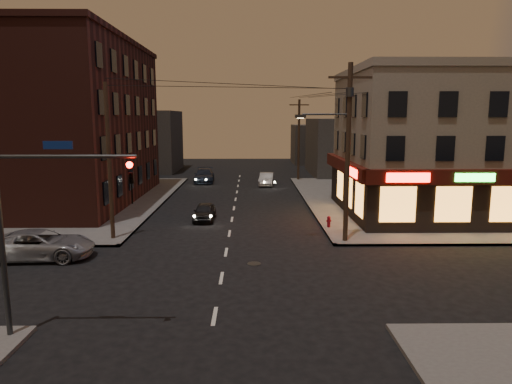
{
  "coord_description": "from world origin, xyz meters",
  "views": [
    {
      "loc": [
        1.33,
        -19.74,
        7.2
      ],
      "look_at": [
        1.62,
        4.57,
        3.2
      ],
      "focal_mm": 32.0,
      "sensor_mm": 36.0,
      "label": 1
    }
  ],
  "objects_px": {
    "sedan_near": "(205,212)",
    "sedan_far": "(204,176)",
    "suv_cross": "(40,245)",
    "fire_hydrant": "(329,221)",
    "sedan_mid": "(267,179)"
  },
  "relations": [
    {
      "from": "sedan_near",
      "to": "fire_hydrant",
      "type": "bearing_deg",
      "value": -17.38
    },
    {
      "from": "suv_cross",
      "to": "sedan_near",
      "type": "bearing_deg",
      "value": -43.41
    },
    {
      "from": "sedan_near",
      "to": "fire_hydrant",
      "type": "relative_size",
      "value": 4.83
    },
    {
      "from": "suv_cross",
      "to": "fire_hydrant",
      "type": "xyz_separation_m",
      "value": [
        15.88,
        6.07,
        -0.2
      ]
    },
    {
      "from": "sedan_far",
      "to": "sedan_near",
      "type": "bearing_deg",
      "value": -86.45
    },
    {
      "from": "suv_cross",
      "to": "sedan_far",
      "type": "xyz_separation_m",
      "value": [
        5.63,
        27.88,
        0.0
      ]
    },
    {
      "from": "sedan_mid",
      "to": "fire_hydrant",
      "type": "xyz_separation_m",
      "value": [
        3.35,
        -19.32,
        -0.13
      ]
    },
    {
      "from": "sedan_near",
      "to": "sedan_mid",
      "type": "xyz_separation_m",
      "value": [
        4.97,
        16.53,
        0.07
      ]
    },
    {
      "from": "sedan_near",
      "to": "sedan_far",
      "type": "xyz_separation_m",
      "value": [
        -1.93,
        19.03,
        0.14
      ]
    },
    {
      "from": "sedan_mid",
      "to": "sedan_far",
      "type": "distance_m",
      "value": 7.34
    },
    {
      "from": "suv_cross",
      "to": "sedan_near",
      "type": "distance_m",
      "value": 11.63
    },
    {
      "from": "suv_cross",
      "to": "sedan_far",
      "type": "height_order",
      "value": "sedan_far"
    },
    {
      "from": "suv_cross",
      "to": "sedan_near",
      "type": "xyz_separation_m",
      "value": [
        7.55,
        8.85,
        -0.14
      ]
    },
    {
      "from": "sedan_near",
      "to": "fire_hydrant",
      "type": "distance_m",
      "value": 8.78
    },
    {
      "from": "sedan_near",
      "to": "sedan_far",
      "type": "height_order",
      "value": "sedan_far"
    }
  ]
}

